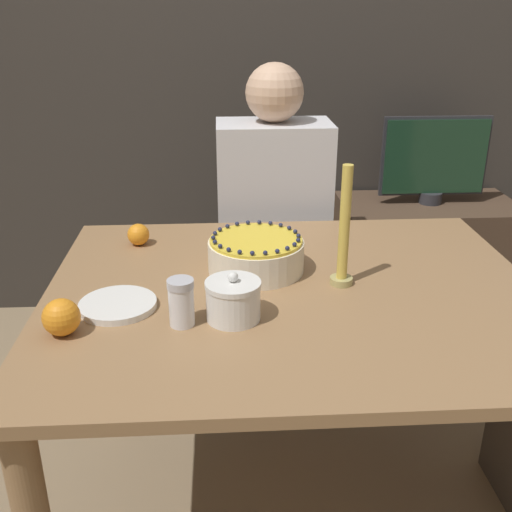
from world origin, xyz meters
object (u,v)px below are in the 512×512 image
sugar_shaker (181,302)px  tv_monitor (435,159)px  candle (344,237)px  person_man_blue_shirt (273,255)px  cake (256,255)px  sugar_bowl (233,300)px

sugar_shaker → tv_monitor: bearing=52.0°
sugar_shaker → candle: 0.45m
sugar_shaker → person_man_blue_shirt: (0.28, 0.87, -0.26)m
cake → candle: candle is taller
cake → sugar_shaker: size_ratio=2.33×
cake → person_man_blue_shirt: bearing=80.4°
sugar_shaker → tv_monitor: tv_monitor is taller
person_man_blue_shirt → tv_monitor: size_ratio=2.63×
candle → tv_monitor: (0.63, 1.12, -0.09)m
candle → person_man_blue_shirt: (-0.12, 0.68, -0.34)m
sugar_bowl → person_man_blue_shirt: (0.17, 0.85, -0.25)m
sugar_shaker → person_man_blue_shirt: bearing=72.0°
tv_monitor → candle: bearing=-119.1°
person_man_blue_shirt → sugar_shaker: bearing=72.0°
sugar_shaker → sugar_bowl: bearing=9.8°
sugar_bowl → sugar_shaker: (-0.12, -0.02, 0.01)m
person_man_blue_shirt → tv_monitor: bearing=-149.2°
candle → cake: bearing=155.4°
cake → tv_monitor: bearing=50.7°
candle → tv_monitor: 1.29m
cake → sugar_bowl: 0.27m
candle → tv_monitor: size_ratio=0.67×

